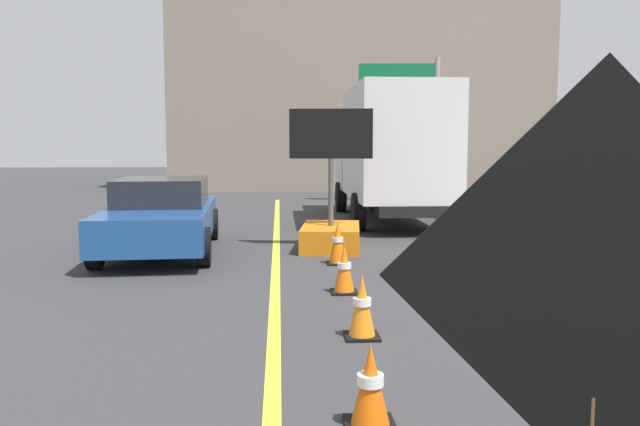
% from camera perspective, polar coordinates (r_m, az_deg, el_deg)
% --- Properties ---
extents(lane_center_stripe, '(0.14, 36.00, 0.01)m').
position_cam_1_polar(lane_center_stripe, '(5.56, -4.29, -14.95)').
color(lane_center_stripe, yellow).
rests_on(lane_center_stripe, ground).
extents(roadwork_sign, '(1.63, 0.21, 2.33)m').
position_cam_1_polar(roadwork_sign, '(2.60, 23.77, -6.22)').
color(roadwork_sign, '#593819').
rests_on(roadwork_sign, ground).
extents(arrow_board_trailer, '(1.60, 1.92, 2.70)m').
position_cam_1_polar(arrow_board_trailer, '(12.24, 0.99, -1.00)').
color(arrow_board_trailer, orange).
rests_on(arrow_board_trailer, ground).
extents(box_truck, '(2.43, 6.73, 3.44)m').
position_cam_1_polar(box_truck, '(16.63, 6.43, 5.57)').
color(box_truck, black).
rests_on(box_truck, ground).
extents(pickup_car, '(2.17, 4.78, 1.38)m').
position_cam_1_polar(pickup_car, '(12.22, -14.15, -0.18)').
color(pickup_car, navy).
rests_on(pickup_car, ground).
extents(highway_guide_sign, '(2.78, 0.37, 5.00)m').
position_cam_1_polar(highway_guide_sign, '(22.27, 8.50, 9.73)').
color(highway_guide_sign, gray).
rests_on(highway_guide_sign, ground).
extents(far_building_block, '(16.82, 9.25, 10.07)m').
position_cam_1_polar(far_building_block, '(31.97, 2.96, 11.58)').
color(far_building_block, gray).
rests_on(far_building_block, ground).
extents(traffic_cone_near_sign, '(0.36, 0.36, 0.62)m').
position_cam_1_polar(traffic_cone_near_sign, '(4.64, 4.58, -15.39)').
color(traffic_cone_near_sign, black).
rests_on(traffic_cone_near_sign, ground).
extents(traffic_cone_mid_lane, '(0.36, 0.36, 0.67)m').
position_cam_1_polar(traffic_cone_mid_lane, '(6.64, 3.83, -8.46)').
color(traffic_cone_mid_lane, black).
rests_on(traffic_cone_mid_lane, ground).
extents(traffic_cone_far_lane, '(0.36, 0.36, 0.67)m').
position_cam_1_polar(traffic_cone_far_lane, '(8.59, 2.21, -5.11)').
color(traffic_cone_far_lane, black).
rests_on(traffic_cone_far_lane, ground).
extents(traffic_cone_curbside, '(0.36, 0.36, 0.74)m').
position_cam_1_polar(traffic_cone_curbside, '(10.65, 1.61, -2.71)').
color(traffic_cone_curbside, black).
rests_on(traffic_cone_curbside, ground).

